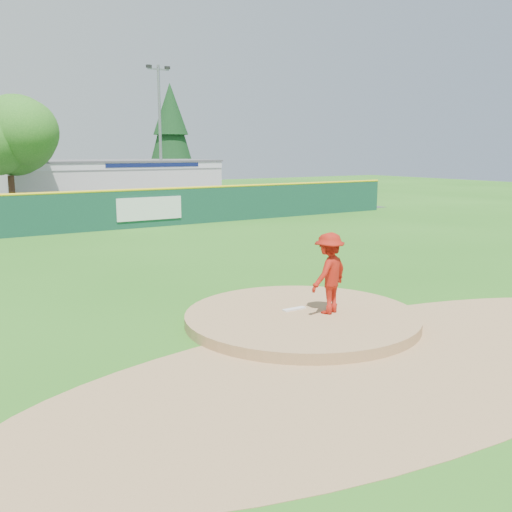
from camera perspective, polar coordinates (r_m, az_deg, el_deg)
ground at (r=13.60m, az=4.57°, el=-6.70°), size 120.00×120.00×0.00m
pitchers_mound at (r=13.60m, az=4.57°, el=-6.70°), size 5.50×5.50×0.50m
pitching_rubber at (r=13.75m, az=3.83°, el=-5.32°), size 0.60×0.15×0.04m
infield_dirt_arc at (r=11.48m, az=13.79°, el=-10.24°), size 15.40×15.40×0.01m
parking_lot at (r=38.36m, az=-20.60°, el=3.85°), size 44.00×16.00×0.02m
pitcher at (r=13.38m, az=7.31°, el=-1.71°), size 1.39×1.08×1.90m
pool_building_grp at (r=44.60m, az=-14.52°, el=7.16°), size 15.20×8.20×3.31m
outfield_fence at (r=29.55m, az=-17.01°, el=4.37°), size 40.00×0.14×2.07m
deciduous_tree at (r=35.82m, az=-23.55°, el=10.52°), size 5.60×5.60×7.36m
conifer_tree at (r=50.84m, az=-8.51°, el=12.12°), size 4.40×4.40×9.50m
light_pole_right at (r=42.83m, az=-9.58°, el=12.42°), size 1.75×0.25×10.00m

